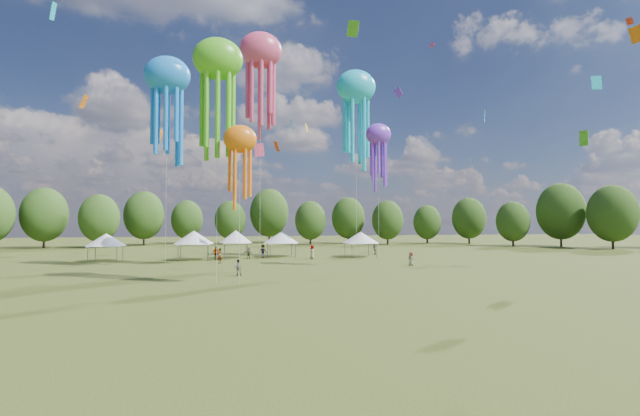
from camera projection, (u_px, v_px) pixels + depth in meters
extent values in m
plane|color=#384416|center=(463.00, 410.00, 12.17)|extent=(300.00, 300.00, 0.00)
imported|color=gray|center=(238.00, 268.00, 42.48)|extent=(0.79, 0.63, 1.55)
imported|color=gray|center=(312.00, 252.00, 61.64)|extent=(0.73, 1.01, 1.91)
imported|color=gray|center=(374.00, 249.00, 69.87)|extent=(0.82, 0.97, 1.78)
imported|color=gray|center=(263.00, 251.00, 63.48)|extent=(1.30, 0.86, 1.89)
imported|color=gray|center=(216.00, 253.00, 60.11)|extent=(1.16, 0.98, 1.86)
imported|color=gray|center=(248.00, 253.00, 62.50)|extent=(1.43, 1.14, 1.52)
imported|color=gray|center=(220.00, 256.00, 55.14)|extent=(0.76, 0.82, 1.88)
imported|color=gray|center=(411.00, 259.00, 52.25)|extent=(0.89, 0.90, 1.58)
cylinder|color=#47474C|center=(88.00, 255.00, 56.18)|extent=(0.08, 0.08, 1.91)
cylinder|color=#47474C|center=(95.00, 253.00, 59.54)|extent=(0.08, 0.08, 1.91)
cylinder|color=#47474C|center=(117.00, 255.00, 56.92)|extent=(0.08, 0.08, 1.91)
cylinder|color=#47474C|center=(123.00, 253.00, 60.28)|extent=(0.08, 0.08, 1.91)
cube|color=silver|center=(106.00, 246.00, 58.26)|extent=(3.84, 3.84, 0.10)
cone|color=silver|center=(106.00, 240.00, 58.29)|extent=(4.99, 4.99, 1.64)
cylinder|color=#47474C|center=(178.00, 253.00, 57.99)|extent=(0.08, 0.08, 2.08)
cylinder|color=#47474C|center=(181.00, 252.00, 61.64)|extent=(0.08, 0.08, 2.08)
cylinder|color=#47474C|center=(208.00, 253.00, 58.79)|extent=(0.08, 0.08, 2.08)
cylinder|color=#47474C|center=(208.00, 251.00, 62.44)|extent=(0.08, 0.08, 2.08)
cube|color=silver|center=(194.00, 244.00, 60.25)|extent=(4.13, 4.13, 0.10)
cone|color=silver|center=(194.00, 237.00, 60.28)|extent=(5.37, 5.37, 1.79)
cylinder|color=#47474C|center=(224.00, 252.00, 61.59)|extent=(0.08, 0.08, 2.08)
cylinder|color=#47474C|center=(224.00, 250.00, 64.68)|extent=(0.08, 0.08, 2.08)
cylinder|color=#47474C|center=(247.00, 251.00, 62.27)|extent=(0.08, 0.08, 2.08)
cylinder|color=#47474C|center=(246.00, 250.00, 65.36)|extent=(0.08, 0.08, 2.08)
cube|color=silver|center=(236.00, 243.00, 63.51)|extent=(3.57, 3.57, 0.10)
cone|color=silver|center=(236.00, 236.00, 63.54)|extent=(4.64, 4.64, 1.78)
cylinder|color=#47474C|center=(270.00, 251.00, 63.77)|extent=(0.08, 0.08, 1.93)
cylinder|color=#47474C|center=(268.00, 249.00, 67.35)|extent=(0.08, 0.08, 1.93)
cylinder|color=#47474C|center=(295.00, 251.00, 64.55)|extent=(0.08, 0.08, 1.93)
cylinder|color=#47474C|center=(292.00, 249.00, 68.14)|extent=(0.08, 0.08, 1.93)
cube|color=silver|center=(281.00, 243.00, 65.98)|extent=(4.07, 4.07, 0.10)
cone|color=silver|center=(281.00, 237.00, 66.01)|extent=(5.29, 5.29, 1.66)
cylinder|color=#47474C|center=(352.00, 251.00, 63.44)|extent=(0.08, 0.08, 1.93)
cylinder|color=#47474C|center=(345.00, 250.00, 67.11)|extent=(0.08, 0.08, 1.93)
cylinder|color=#47474C|center=(377.00, 251.00, 64.24)|extent=(0.08, 0.08, 1.93)
cylinder|color=#47474C|center=(369.00, 249.00, 67.91)|extent=(0.08, 0.08, 1.93)
cube|color=silver|center=(361.00, 243.00, 65.71)|extent=(4.16, 4.16, 0.10)
cone|color=silver|center=(361.00, 237.00, 65.74)|extent=(5.41, 5.41, 1.66)
ellipsoid|color=#51C01F|center=(218.00, 59.00, 37.83)|extent=(4.25, 2.97, 3.61)
cylinder|color=beige|center=(217.00, 170.00, 37.54)|extent=(0.03, 0.03, 19.06)
ellipsoid|color=#D9406B|center=(261.00, 50.00, 50.44)|extent=(4.86, 3.40, 4.13)
cylinder|color=beige|center=(260.00, 158.00, 50.05)|extent=(0.03, 0.03, 24.69)
ellipsoid|color=#7932DE|center=(378.00, 134.00, 50.86)|extent=(2.98, 2.09, 2.53)
cylinder|color=beige|center=(379.00, 201.00, 50.62)|extent=(0.03, 0.03, 15.20)
ellipsoid|color=#197CE8|center=(167.00, 75.00, 49.98)|extent=(5.05, 3.54, 4.30)
cylinder|color=beige|center=(166.00, 171.00, 49.64)|extent=(0.03, 0.03, 21.69)
ellipsoid|color=orange|center=(240.00, 139.00, 36.50)|extent=(2.74, 1.92, 2.33)
cylinder|color=beige|center=(240.00, 212.00, 36.31)|extent=(0.03, 0.03, 11.98)
ellipsoid|color=#1AB8DF|center=(356.00, 87.00, 63.73)|extent=(5.74, 4.01, 4.87)
cylinder|color=beige|center=(356.00, 172.00, 63.34)|extent=(0.03, 0.03, 24.58)
cube|color=#1AB8DF|center=(292.00, 125.00, 69.28)|extent=(0.62, 1.59, 1.93)
cube|color=#D9406B|center=(432.00, 45.00, 77.77)|extent=(0.74, 0.64, 1.07)
cube|color=red|center=(277.00, 146.00, 55.23)|extent=(0.84, 1.48, 1.45)
cube|color=orange|center=(637.00, 34.00, 42.39)|extent=(1.01, 1.14, 1.63)
cube|color=#1AB8DF|center=(596.00, 83.00, 45.24)|extent=(1.11, 0.32, 1.45)
cube|color=orange|center=(159.00, 135.00, 67.05)|extent=(1.09, 1.40, 2.07)
cube|color=#51C01F|center=(353.00, 29.00, 55.25)|extent=(1.21, 1.65, 2.21)
cube|color=#1AB8DF|center=(484.00, 116.00, 68.75)|extent=(1.09, 1.36, 2.05)
cube|color=#7932DE|center=(398.00, 93.00, 73.35)|extent=(1.21, 1.24, 1.81)
cube|color=red|center=(630.00, 21.00, 43.74)|extent=(0.60, 0.50, 0.86)
cube|color=orange|center=(84.00, 102.00, 57.10)|extent=(0.89, 1.67, 1.88)
cube|color=yellow|center=(307.00, 128.00, 58.92)|extent=(0.58, 1.09, 1.32)
cube|color=#51C01F|center=(584.00, 138.00, 46.82)|extent=(0.18, 1.31, 1.67)
cube|color=#1AB8DF|center=(53.00, 11.00, 33.24)|extent=(0.39, 1.33, 1.52)
cube|color=#D9406B|center=(259.00, 150.00, 62.26)|extent=(1.58, 0.68, 2.02)
cylinder|color=#38281C|center=(44.00, 239.00, 86.95)|extent=(0.44, 0.44, 3.41)
ellipsoid|color=#2A4717|center=(44.00, 215.00, 87.10)|extent=(8.53, 8.53, 10.66)
cylinder|color=#38281C|center=(99.00, 240.00, 88.65)|extent=(0.44, 0.44, 3.07)
ellipsoid|color=#2A4717|center=(99.00, 218.00, 88.78)|extent=(7.66, 7.66, 9.58)
cylinder|color=#38281C|center=(144.00, 237.00, 98.29)|extent=(0.44, 0.44, 3.43)
ellipsoid|color=#2A4717|center=(144.00, 215.00, 98.44)|extent=(8.58, 8.58, 10.73)
cylinder|color=#38281C|center=(187.00, 237.00, 105.65)|extent=(0.44, 0.44, 2.95)
ellipsoid|color=#2A4717|center=(187.00, 220.00, 105.78)|extent=(7.37, 7.37, 9.21)
cylinder|color=#38281C|center=(230.00, 238.00, 104.00)|extent=(0.44, 0.44, 2.89)
ellipsoid|color=#2A4717|center=(230.00, 220.00, 104.13)|extent=(7.23, 7.23, 9.04)
cylinder|color=#38281C|center=(269.00, 235.00, 110.40)|extent=(0.44, 0.44, 3.84)
ellipsoid|color=#2A4717|center=(269.00, 213.00, 110.57)|extent=(9.60, 9.60, 11.99)
cylinder|color=#38281C|center=(310.00, 238.00, 101.38)|extent=(0.44, 0.44, 2.84)
ellipsoid|color=#2A4717|center=(310.00, 220.00, 101.50)|extent=(7.11, 7.11, 8.89)
cylinder|color=#38281C|center=(348.00, 237.00, 106.00)|extent=(0.44, 0.44, 3.16)
ellipsoid|color=#2A4717|center=(348.00, 218.00, 106.15)|extent=(7.91, 7.91, 9.88)
cylinder|color=#38281C|center=(388.00, 238.00, 102.06)|extent=(0.44, 0.44, 2.88)
ellipsoid|color=#2A4717|center=(388.00, 220.00, 102.19)|extent=(7.21, 7.21, 9.01)
cylinder|color=#38281C|center=(427.00, 238.00, 106.28)|extent=(0.44, 0.44, 2.63)
ellipsoid|color=#2A4717|center=(427.00, 222.00, 106.40)|extent=(6.57, 6.57, 8.22)
cylinder|color=#38281C|center=(469.00, 237.00, 104.79)|extent=(0.44, 0.44, 3.13)
ellipsoid|color=#2A4717|center=(469.00, 218.00, 104.93)|extent=(7.81, 7.81, 9.77)
cylinder|color=#38281C|center=(513.00, 240.00, 93.82)|extent=(0.44, 0.44, 2.72)
ellipsoid|color=#2A4717|center=(513.00, 221.00, 93.95)|extent=(6.80, 6.80, 8.50)
cylinder|color=#38281C|center=(561.00, 237.00, 93.02)|extent=(0.44, 0.44, 3.81)
ellipsoid|color=#2A4717|center=(561.00, 211.00, 93.19)|extent=(9.52, 9.52, 11.90)
cylinder|color=#38281C|center=(613.00, 240.00, 84.88)|extent=(0.44, 0.44, 3.51)
ellipsoid|color=#2A4717|center=(612.00, 213.00, 85.04)|extent=(8.78, 8.78, 10.97)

